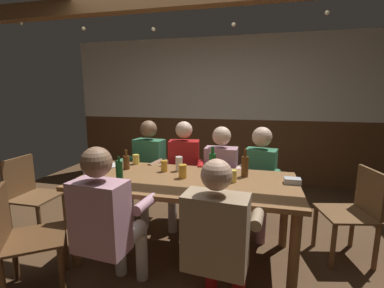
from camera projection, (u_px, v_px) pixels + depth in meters
name	position (u px, v px, depth m)	size (l,w,h in m)	color
ground_plane	(183.00, 260.00, 2.55)	(6.57, 6.57, 0.00)	#4C331E
back_wall_upper	(223.00, 79.00, 4.67)	(5.47, 0.12, 1.40)	silver
back_wall_wainscot	(221.00, 149.00, 4.90)	(5.47, 0.12, 1.12)	brown
dining_table	(185.00, 189.00, 2.52)	(2.03, 0.95, 0.78)	brown
person_0	(147.00, 166.00, 3.35)	(0.55, 0.53, 1.24)	#33724C
person_1	(183.00, 168.00, 3.24)	(0.54, 0.56, 1.24)	#AD1919
person_2	(220.00, 172.00, 3.14)	(0.52, 0.50, 1.19)	#B78493
person_3	(259.00, 175.00, 3.03)	(0.53, 0.58, 1.20)	#33724C
person_4	(107.00, 219.00, 1.95)	(0.54, 0.55, 1.21)	#B78493
person_5	(218.00, 235.00, 1.76)	(0.57, 0.54, 1.18)	#997F60
chair_empty_near_right	(30.00, 194.00, 2.96)	(0.45, 0.45, 0.88)	brown
chair_empty_near_left	(355.00, 211.00, 2.52)	(0.53, 0.53, 0.88)	brown
chair_empty_far_end	(22.00, 237.00, 2.06)	(0.61, 0.61, 0.88)	brown
condiment_caddy	(292.00, 181.00, 2.37)	(0.14, 0.10, 0.05)	#B2B7BC
plate_0	(110.00, 166.00, 2.94)	(0.21, 0.21, 0.01)	white
bottle_0	(212.00, 162.00, 2.70)	(0.07, 0.07, 0.27)	#195923
bottle_1	(119.00, 171.00, 2.44)	(0.07, 0.07, 0.23)	#195923
bottle_2	(126.00, 162.00, 2.82)	(0.07, 0.07, 0.21)	#593314
bottle_3	(245.00, 166.00, 2.56)	(0.07, 0.07, 0.27)	#593314
pint_glass_0	(233.00, 176.00, 2.41)	(0.07, 0.07, 0.11)	#E5C64C
pint_glass_1	(212.00, 189.00, 2.08)	(0.08, 0.08, 0.11)	#4C2D19
pint_glass_2	(183.00, 171.00, 2.52)	(0.08, 0.08, 0.13)	gold
pint_glass_3	(164.00, 166.00, 2.74)	(0.07, 0.07, 0.12)	gold
pint_glass_4	(87.00, 173.00, 2.44)	(0.06, 0.06, 0.14)	white
pint_glass_5	(179.00, 164.00, 2.76)	(0.07, 0.07, 0.15)	white
pint_glass_6	(136.00, 159.00, 3.03)	(0.08, 0.08, 0.11)	#E5C64C
string_lights	(192.00, 20.00, 2.48)	(3.87, 0.04, 0.18)	#F9EAB2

